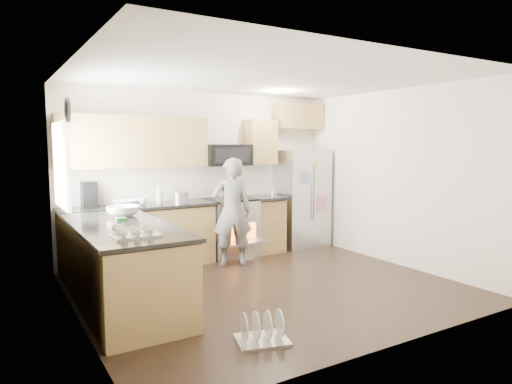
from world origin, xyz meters
TOP-DOWN VIEW (x-y plane):
  - ground at (0.00, 0.00)m, footprint 4.50×4.50m
  - room_shell at (-0.04, 0.02)m, footprint 4.54×4.04m
  - back_cabinet_run at (-0.59, 1.75)m, footprint 4.45×0.64m
  - peninsula at (-1.75, 0.25)m, footprint 0.96×2.36m
  - stove_range at (0.35, 1.69)m, footprint 0.76×0.97m
  - refrigerator at (1.77, 1.70)m, footprint 0.84×0.67m
  - person at (0.10, 1.16)m, footprint 0.68×0.56m
  - dish_rack at (-0.91, -1.32)m, footprint 0.55×0.48m

SIDE VIEW (x-z plane):
  - ground at x=0.00m, z-range 0.00..0.00m
  - dish_rack at x=-0.91m, z-range -0.07..0.22m
  - peninsula at x=-1.75m, z-range -0.06..0.99m
  - stove_range at x=0.35m, z-range -0.22..1.57m
  - person at x=0.10m, z-range 0.00..1.60m
  - refrigerator at x=1.77m, z-range 0.00..1.69m
  - back_cabinet_run at x=-0.59m, z-range -0.29..2.21m
  - room_shell at x=-0.04m, z-range 0.36..2.98m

